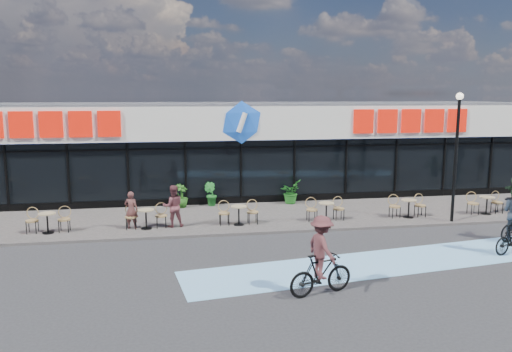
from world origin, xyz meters
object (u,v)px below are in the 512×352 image
at_px(potted_plant_mid, 210,194).
at_px(potted_plant_right, 290,192).
at_px(patron_right, 173,206).
at_px(potted_plant_left, 181,196).
at_px(patron_left, 131,210).
at_px(lamp_post, 457,146).

distance_m(potted_plant_mid, potted_plant_right, 3.64).
bearing_deg(potted_plant_mid, patron_right, -116.20).
relative_size(potted_plant_right, patron_right, 0.67).
distance_m(potted_plant_left, potted_plant_right, 4.94).
xyz_separation_m(potted_plant_right, patron_left, (-6.82, -3.26, 0.17)).
bearing_deg(lamp_post, potted_plant_left, 158.07).
bearing_deg(patron_left, patron_right, -162.43).
bearing_deg(potted_plant_right, potted_plant_mid, 178.19).
height_order(potted_plant_left, potted_plant_mid, potted_plant_mid).
height_order(lamp_post, potted_plant_mid, lamp_post).
bearing_deg(potted_plant_right, lamp_post, -37.55).
xyz_separation_m(potted_plant_mid, potted_plant_right, (3.64, -0.12, 0.01)).
distance_m(lamp_post, potted_plant_mid, 10.43).
height_order(potted_plant_right, patron_right, patron_right).
xyz_separation_m(potted_plant_left, patron_left, (-1.89, -3.23, 0.19)).
distance_m(potted_plant_mid, patron_left, 4.65).
height_order(patron_left, patron_right, patron_right).
height_order(lamp_post, patron_right, lamp_post).
relative_size(patron_left, patron_right, 0.89).
bearing_deg(potted_plant_right, potted_plant_left, -179.64).
bearing_deg(potted_plant_left, potted_plant_right, 0.36).
xyz_separation_m(potted_plant_left, patron_right, (-0.36, -3.22, 0.28)).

